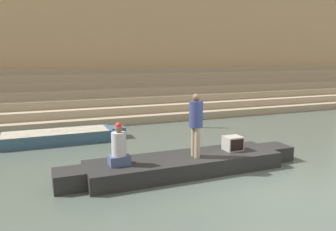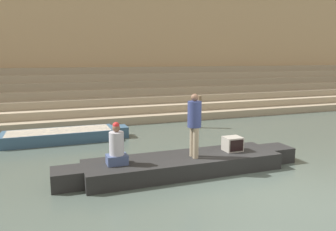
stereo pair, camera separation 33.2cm
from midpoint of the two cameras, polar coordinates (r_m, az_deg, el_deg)
ground_plane at (r=8.14m, az=15.84°, el=-11.86°), size 120.00×120.00×0.00m
ghat_steps at (r=17.83m, az=-6.52°, el=3.14°), size 36.00×4.61×2.49m
back_wall at (r=19.92m, az=-8.51°, el=13.48°), size 34.20×1.28×8.55m
rowboat_main at (r=8.73m, az=1.89°, el=-8.38°), size 6.63×1.50×0.43m
person_standing at (r=8.43m, az=3.75°, el=-0.98°), size 0.36×0.36×1.66m
person_rowing at (r=8.02m, az=-9.72°, el=-5.65°), size 0.50×0.39×1.05m
tv_set at (r=9.35m, az=10.24°, el=-4.78°), size 0.48×0.44×0.39m
moored_boat_shore at (r=12.42m, az=-19.61°, el=-3.47°), size 4.96×1.27×0.41m
mooring_post at (r=14.18m, az=4.17°, el=0.65°), size 0.17×0.17×1.39m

